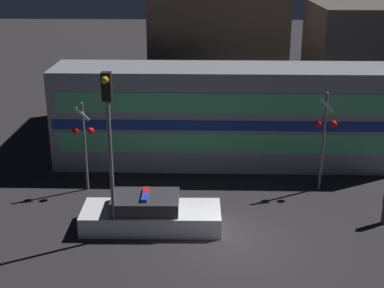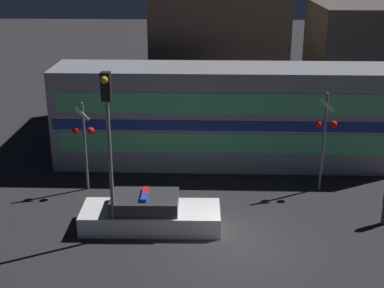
{
  "view_description": "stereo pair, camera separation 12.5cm",
  "coord_description": "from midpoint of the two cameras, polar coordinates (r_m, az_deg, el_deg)",
  "views": [
    {
      "loc": [
        -1.05,
        -15.55,
        9.29
      ],
      "look_at": [
        -1.6,
        4.32,
        2.0
      ],
      "focal_mm": 50.0,
      "sensor_mm": 36.0,
      "label": 1
    },
    {
      "loc": [
        -0.92,
        -15.55,
        9.29
      ],
      "look_at": [
        -1.6,
        4.32,
        2.0
      ],
      "focal_mm": 50.0,
      "sensor_mm": 36.0,
      "label": 2
    }
  ],
  "objects": [
    {
      "name": "ground_plane",
      "position": [
        18.14,
        4.55,
        -10.73
      ],
      "size": [
        120.0,
        120.0,
        0.0
      ],
      "primitive_type": "plane",
      "color": "#262326"
    },
    {
      "name": "train",
      "position": [
        24.07,
        3.26,
        3.03
      ],
      "size": [
        15.11,
        2.93,
        4.44
      ],
      "color": "gray",
      "rests_on": "ground_plane"
    },
    {
      "name": "police_car",
      "position": [
        19.01,
        -4.68,
        -7.48
      ],
      "size": [
        4.9,
        1.85,
        1.33
      ],
      "rotation": [
        0.0,
        0.0,
        0.02
      ],
      "color": "silver",
      "rests_on": "ground_plane"
    },
    {
      "name": "crossing_signal_near",
      "position": [
        21.7,
        13.77,
        1.2
      ],
      "size": [
        0.89,
        0.33,
        4.06
      ],
      "color": "slate",
      "rests_on": "ground_plane"
    },
    {
      "name": "crossing_signal_far",
      "position": [
        21.54,
        -11.62,
        0.62
      ],
      "size": [
        0.89,
        0.33,
        3.67
      ],
      "color": "slate",
      "rests_on": "ground_plane"
    },
    {
      "name": "traffic_light_corner",
      "position": [
        17.13,
        -9.08,
        1.88
      ],
      "size": [
        0.3,
        0.46,
        5.73
      ],
      "color": "slate",
      "rests_on": "ground_plane"
    },
    {
      "name": "building_left",
      "position": [
        30.37,
        2.59,
        12.18
      ],
      "size": [
        7.16,
        6.74,
        10.19
      ],
      "color": "brown",
      "rests_on": "ground_plane"
    },
    {
      "name": "building_center",
      "position": [
        32.52,
        18.69,
        8.33
      ],
      "size": [
        7.15,
        6.66,
        6.43
      ],
      "color": "#47423D",
      "rests_on": "ground_plane"
    }
  ]
}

